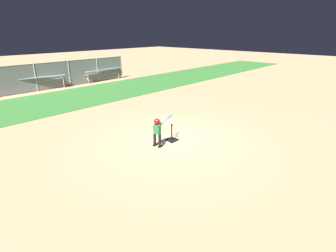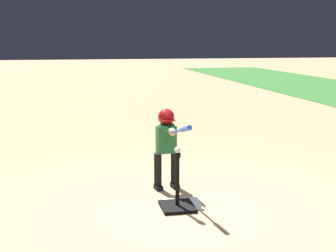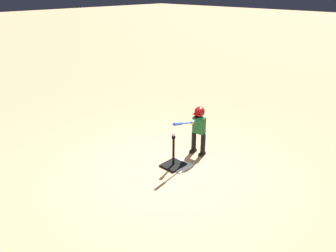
# 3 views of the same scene
# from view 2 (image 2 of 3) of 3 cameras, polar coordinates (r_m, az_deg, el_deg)

# --- Properties ---
(ground_plane) EXTENTS (90.00, 90.00, 0.00)m
(ground_plane) POSITION_cam_2_polar(r_m,az_deg,el_deg) (5.60, 2.31, -10.55)
(ground_plane) COLOR tan
(home_plate) EXTENTS (0.46, 0.46, 0.02)m
(home_plate) POSITION_cam_2_polar(r_m,az_deg,el_deg) (5.84, 1.87, -9.52)
(home_plate) COLOR white
(home_plate) RESTS_ON ground_plane
(batting_tee) EXTENTS (0.44, 0.40, 0.68)m
(batting_tee) POSITION_cam_2_polar(r_m,az_deg,el_deg) (5.72, 1.15, -9.11)
(batting_tee) COLOR black
(batting_tee) RESTS_ON ground_plane
(batter_child) EXTENTS (1.03, 0.35, 1.10)m
(batter_child) POSITION_cam_2_polar(r_m,az_deg,el_deg) (6.26, -0.11, -1.62)
(batter_child) COLOR black
(batter_child) RESTS_ON ground_plane
(baseball) EXTENTS (0.07, 0.07, 0.07)m
(baseball) POSITION_cam_2_polar(r_m,az_deg,el_deg) (5.54, 1.18, -2.96)
(baseball) COLOR white
(baseball) RESTS_ON batting_tee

